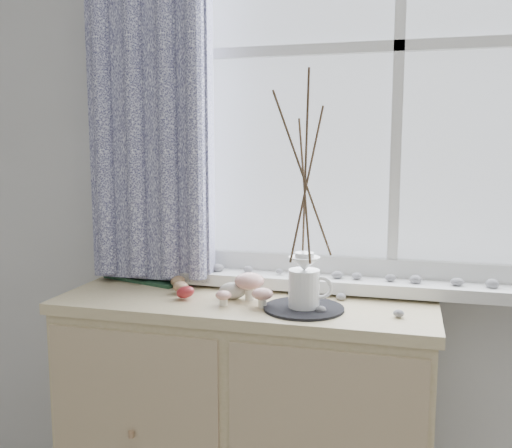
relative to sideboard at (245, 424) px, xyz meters
name	(u,v)px	position (x,y,z in m)	size (l,w,h in m)	color
sideboard	(245,424)	(0.00, 0.00, 0.00)	(1.20, 0.45, 0.85)	beige
botanical_book	(140,247)	(-0.42, 0.11, 0.55)	(0.37, 0.13, 0.25)	#20442C
toadstool_cluster	(249,286)	(0.03, -0.04, 0.48)	(0.18, 0.15, 0.09)	white
wooden_eggs	(181,287)	(-0.22, 0.00, 0.45)	(0.13, 0.17, 0.06)	tan
songbird_figurine	(232,290)	(-0.04, -0.01, 0.45)	(0.12, 0.05, 0.06)	silver
crocheted_doily	(304,308)	(0.20, -0.07, 0.43)	(0.24, 0.24, 0.01)	black
twig_pitcher	(305,175)	(0.20, -0.07, 0.83)	(0.30, 0.30, 0.70)	white
sideboard_pebbles	(340,302)	(0.30, 0.00, 0.44)	(0.33, 0.23, 0.02)	gray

